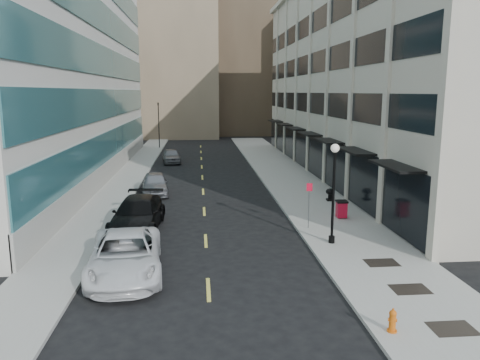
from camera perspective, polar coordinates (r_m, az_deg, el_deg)
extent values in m
plane|color=black|center=(16.73, -3.72, -15.94)|extent=(160.00, 160.00, 0.00)
cube|color=#9A988C|center=(36.57, 7.31, -1.09)|extent=(5.00, 80.00, 0.15)
cube|color=#9A988C|center=(36.27, -14.85, -1.46)|extent=(3.00, 80.00, 0.15)
cube|color=#B4AB98|center=(45.40, 17.70, 12.12)|extent=(14.00, 46.00, 18.00)
cube|color=black|center=(43.55, 8.65, 3.34)|extent=(0.18, 46.00, 3.60)
cube|color=black|center=(43.21, 8.84, 9.27)|extent=(0.12, 46.00, 1.80)
cube|color=black|center=(43.27, 8.97, 13.90)|extent=(0.12, 46.00, 1.80)
cube|color=black|center=(43.61, 9.11, 18.50)|extent=(0.12, 46.00, 1.80)
cube|color=#B4AB98|center=(21.61, 24.08, 13.80)|extent=(0.35, 0.60, 18.00)
cube|color=#B4AB98|center=(27.03, 17.78, 13.40)|extent=(0.35, 0.60, 18.00)
cube|color=#B4AB98|center=(32.65, 13.64, 13.06)|extent=(0.35, 0.60, 18.00)
cube|color=#B4AB98|center=(38.38, 10.72, 12.78)|extent=(0.35, 0.60, 18.00)
cube|color=#B4AB98|center=(44.19, 8.58, 12.55)|extent=(0.35, 0.60, 18.00)
cube|color=#B4AB98|center=(50.04, 6.93, 12.36)|extent=(0.35, 0.60, 18.00)
cube|color=#B4AB98|center=(55.92, 5.63, 12.20)|extent=(0.35, 0.60, 18.00)
cube|color=#B4AB98|center=(61.83, 4.59, 12.07)|extent=(0.35, 0.60, 18.00)
cube|color=black|center=(24.24, 18.40, 1.63)|extent=(1.30, 4.00, 0.12)
cube|color=black|center=(29.78, 13.85, 3.46)|extent=(1.30, 4.00, 0.12)
cube|color=black|center=(35.47, 10.73, 4.71)|extent=(1.30, 4.00, 0.12)
cube|color=black|center=(41.25, 8.48, 5.59)|extent=(1.30, 4.00, 0.12)
cube|color=black|center=(47.09, 6.77, 6.26)|extent=(1.30, 4.00, 0.12)
cube|color=black|center=(52.96, 5.44, 6.77)|extent=(1.30, 4.00, 0.12)
cube|color=black|center=(58.86, 4.37, 7.18)|extent=(1.30, 4.00, 0.12)
cube|color=beige|center=(44.87, -26.29, 12.84)|extent=(16.00, 46.00, 20.00)
cube|color=#9A988C|center=(43.15, -15.28, 1.54)|extent=(0.20, 46.00, 1.80)
cube|color=#337077|center=(42.88, -15.43, 4.31)|extent=(0.14, 45.60, 2.40)
cube|color=#337077|center=(42.66, -15.67, 8.98)|extent=(0.14, 45.60, 2.40)
cube|color=#337077|center=(42.72, -15.91, 13.68)|extent=(0.14, 45.60, 2.40)
cube|color=#337077|center=(43.07, -16.16, 18.32)|extent=(0.14, 45.60, 2.40)
cube|color=#8D775C|center=(83.29, -7.91, 15.09)|extent=(14.00, 18.00, 28.00)
cube|color=brown|center=(87.86, 0.36, 16.92)|extent=(12.00, 16.00, 34.00)
cube|color=#8D775C|center=(94.02, -13.81, 12.55)|extent=(12.00, 14.00, 22.00)
cube|color=#B4AB98|center=(83.03, 7.81, 12.35)|extent=(10.00, 14.00, 20.00)
cube|color=black|center=(16.85, 24.48, -16.15)|extent=(1.40, 1.00, 0.01)
cube|color=black|center=(19.25, 20.03, -12.39)|extent=(1.40, 1.00, 0.01)
cube|color=black|center=(21.63, 16.88, -9.62)|extent=(1.40, 1.00, 0.01)
cube|color=#D8CC4C|center=(18.53, -3.88, -13.16)|extent=(0.15, 2.20, 0.01)
cube|color=#D8CC4C|center=(24.14, -4.20, -7.39)|extent=(0.15, 2.20, 0.01)
cube|color=#D8CC4C|center=(29.91, -4.39, -3.83)|extent=(0.15, 2.20, 0.01)
cube|color=#D8CC4C|center=(35.75, -4.52, -1.42)|extent=(0.15, 2.20, 0.01)
cube|color=#D8CC4C|center=(41.63, -4.62, 0.31)|extent=(0.15, 2.20, 0.01)
cube|color=#D8CC4C|center=(47.54, -4.69, 1.61)|extent=(0.15, 2.20, 0.01)
cube|color=#D8CC4C|center=(53.48, -4.74, 2.62)|extent=(0.15, 2.20, 0.01)
cube|color=#D8CC4C|center=(59.42, -4.79, 3.43)|extent=(0.15, 2.20, 0.01)
cube|color=#D8CC4C|center=(65.38, -4.82, 4.10)|extent=(0.15, 2.20, 0.01)
cylinder|color=black|center=(63.33, -9.87, 6.48)|extent=(0.12, 0.12, 6.00)
imported|color=black|center=(63.18, -9.95, 9.19)|extent=(0.66, 0.66, 1.98)
imported|color=white|center=(20.07, -13.79, -8.89)|extent=(3.44, 6.49, 1.74)
imported|color=black|center=(26.30, -12.36, -4.10)|extent=(2.83, 6.24, 1.77)
imported|color=gray|center=(35.19, -10.33, -0.43)|extent=(2.41, 4.90, 1.61)
imported|color=slate|center=(50.49, -8.37, 2.93)|extent=(2.34, 4.63, 1.51)
cylinder|color=orange|center=(16.01, 18.02, -17.06)|extent=(0.31, 0.31, 0.06)
cylinder|color=orange|center=(15.87, 18.09, -16.13)|extent=(0.21, 0.21, 0.52)
sphere|color=orange|center=(15.75, 18.15, -15.21)|extent=(0.23, 0.23, 0.23)
cylinder|color=orange|center=(15.70, 18.17, -14.83)|extent=(0.07, 0.07, 0.10)
cylinder|color=orange|center=(15.84, 18.10, -15.91)|extent=(0.29, 0.19, 0.11)
cylinder|color=orange|center=(15.83, 18.13, -15.94)|extent=(0.19, 0.19, 0.15)
cube|color=red|center=(28.30, 12.27, -3.53)|extent=(0.59, 0.59, 0.92)
cube|color=black|center=(28.19, 12.31, -2.57)|extent=(0.67, 0.67, 0.11)
cylinder|color=black|center=(28.63, 11.70, -4.18)|extent=(0.05, 0.20, 0.20)
cylinder|color=black|center=(28.73, 12.41, -4.15)|extent=(0.05, 0.20, 0.20)
cylinder|color=black|center=(23.71, 11.10, -7.11)|extent=(0.30, 0.30, 0.34)
cylinder|color=black|center=(23.14, 11.30, -1.91)|extent=(0.13, 0.13, 4.37)
sphere|color=silver|center=(22.75, 11.51, 3.83)|extent=(0.42, 0.42, 0.42)
cone|color=black|center=(22.73, 11.54, 4.42)|extent=(0.11, 0.11, 0.17)
cylinder|color=slate|center=(25.68, 8.40, -2.93)|extent=(0.05, 0.05, 2.68)
cube|color=red|center=(25.46, 8.47, -0.87)|extent=(0.31, 0.07, 0.42)
cube|color=black|center=(32.67, 10.91, -2.37)|extent=(0.48, 0.48, 0.13)
cylinder|color=black|center=(32.61, 10.92, -1.92)|extent=(0.28, 0.28, 0.44)
ellipsoid|color=black|center=(32.54, 10.94, -1.39)|extent=(0.61, 0.61, 0.43)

